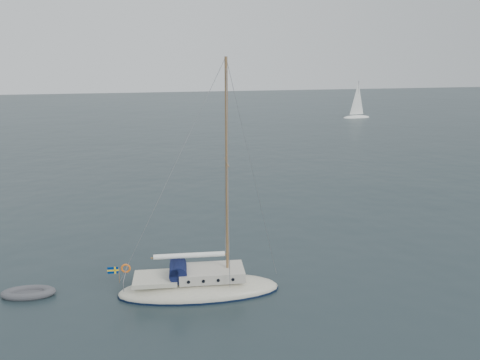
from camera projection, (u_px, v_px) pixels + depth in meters
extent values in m
plane|color=black|center=(236.00, 266.00, 28.35)|extent=(300.00, 300.00, 0.00)
ellipsoid|color=beige|center=(199.00, 290.00, 25.06)|extent=(8.57, 2.67, 1.43)
cube|color=#BFB5A5|center=(211.00, 272.00, 24.97)|extent=(3.43, 1.81, 0.52)
cube|color=beige|center=(156.00, 281.00, 24.34)|extent=(2.29, 1.81, 0.24)
cylinder|color=#0E1539|center=(178.00, 271.00, 24.50)|extent=(0.91, 1.57, 0.91)
cube|color=#0E1539|center=(174.00, 268.00, 24.41)|extent=(0.43, 1.57, 0.38)
cylinder|color=brown|center=(226.00, 172.00, 23.78)|extent=(0.14, 0.14, 11.43)
cylinder|color=brown|center=(226.00, 161.00, 23.63)|extent=(0.05, 2.10, 0.05)
cylinder|color=brown|center=(190.00, 257.00, 24.45)|extent=(4.00, 0.10, 0.10)
cylinder|color=white|center=(190.00, 256.00, 24.44)|extent=(3.72, 0.27, 0.27)
cylinder|color=gray|center=(125.00, 277.00, 23.89)|extent=(0.04, 2.10, 0.04)
torus|color=orange|center=(124.00, 272.00, 24.42)|extent=(0.51, 0.10, 0.51)
cylinder|color=brown|center=(118.00, 279.00, 23.84)|extent=(0.03, 0.03, 0.86)
cube|color=navy|center=(112.00, 275.00, 23.70)|extent=(0.57, 0.02, 0.36)
cube|color=yellow|center=(112.00, 275.00, 23.70)|extent=(0.59, 0.03, 0.09)
cube|color=yellow|center=(114.00, 274.00, 23.73)|extent=(0.09, 0.03, 0.38)
cylinder|color=black|center=(186.00, 267.00, 25.55)|extent=(0.17, 0.06, 0.17)
cylinder|color=black|center=(191.00, 282.00, 23.83)|extent=(0.17, 0.06, 0.17)
cylinder|color=black|center=(200.00, 266.00, 25.72)|extent=(0.17, 0.06, 0.17)
cylinder|color=black|center=(205.00, 281.00, 24.00)|extent=(0.17, 0.06, 0.17)
cylinder|color=black|center=(214.00, 265.00, 25.89)|extent=(0.17, 0.06, 0.17)
cylinder|color=black|center=(220.00, 279.00, 24.17)|extent=(0.17, 0.06, 0.17)
cylinder|color=black|center=(227.00, 263.00, 26.06)|extent=(0.17, 0.06, 0.17)
cylinder|color=black|center=(234.00, 278.00, 24.34)|extent=(0.17, 0.06, 0.17)
cube|color=#4E4E53|center=(28.00, 294.00, 24.74)|extent=(1.71, 0.71, 0.10)
ellipsoid|color=white|center=(356.00, 118.00, 97.88)|extent=(6.11, 2.04, 1.02)
cylinder|color=gray|center=(358.00, 98.00, 96.86)|extent=(0.10, 0.10, 7.13)
cone|color=white|center=(357.00, 98.00, 96.85)|extent=(3.26, 3.26, 6.62)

